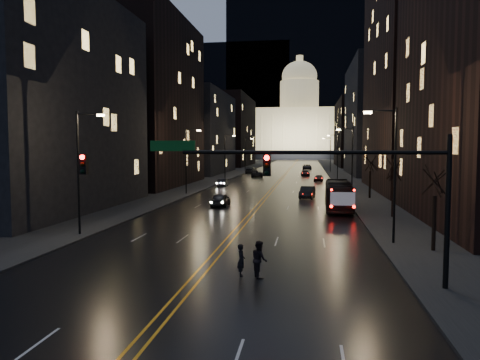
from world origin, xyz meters
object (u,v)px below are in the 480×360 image
at_px(receding_car_a, 307,192).
at_px(pedestrian_b, 259,259).
at_px(bus, 338,195).
at_px(oncoming_car_b, 223,182).
at_px(oncoming_car_a, 220,200).
at_px(traffic_signal, 320,176).
at_px(pedestrian_a, 241,260).

distance_m(receding_car_a, pedestrian_b, 36.69).
xyz_separation_m(bus, oncoming_car_b, (-17.00, 26.79, -0.85)).
height_order(oncoming_car_b, receding_car_a, receding_car_a).
bearing_deg(oncoming_car_a, pedestrian_b, 103.72).
bearing_deg(bus, oncoming_car_b, 123.89).
bearing_deg(pedestrian_b, receding_car_a, -25.61).
bearing_deg(receding_car_a, oncoming_car_a, -128.11).
bearing_deg(oncoming_car_a, oncoming_car_b, -81.08).
relative_size(traffic_signal, oncoming_car_b, 4.31).
xyz_separation_m(oncoming_car_b, pedestrian_b, (11.55, -52.94, 0.26)).
relative_size(traffic_signal, oncoming_car_a, 3.98).
height_order(traffic_signal, pedestrian_a, traffic_signal).
relative_size(traffic_signal, pedestrian_a, 10.58).
xyz_separation_m(traffic_signal, receding_car_a, (-0.59, 37.66, -4.34)).
relative_size(oncoming_car_b, receding_car_a, 0.86).
distance_m(bus, pedestrian_b, 26.71).
bearing_deg(traffic_signal, pedestrian_a, 163.62).
bearing_deg(oncoming_car_b, pedestrian_b, 100.59).
distance_m(oncoming_car_b, pedestrian_b, 54.18).
xyz_separation_m(oncoming_car_a, pedestrian_b, (7.09, -27.17, 0.18)).
bearing_deg(traffic_signal, oncoming_car_a, 109.42).
relative_size(receding_car_a, pedestrian_b, 2.51).
bearing_deg(oncoming_car_b, oncoming_car_a, 98.10).
height_order(traffic_signal, oncoming_car_a, traffic_signal).
relative_size(oncoming_car_b, pedestrian_a, 2.45).
distance_m(bus, receding_car_a, 10.98).
height_order(receding_car_a, pedestrian_b, pedestrian_b).
xyz_separation_m(pedestrian_a, pedestrian_b, (0.91, -0.06, 0.11)).
bearing_deg(receding_car_a, traffic_signal, -82.53).
distance_m(pedestrian_a, pedestrian_b, 0.92).
height_order(traffic_signal, bus, traffic_signal).
distance_m(oncoming_car_a, oncoming_car_b, 26.15).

